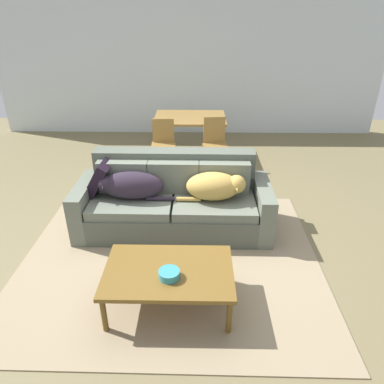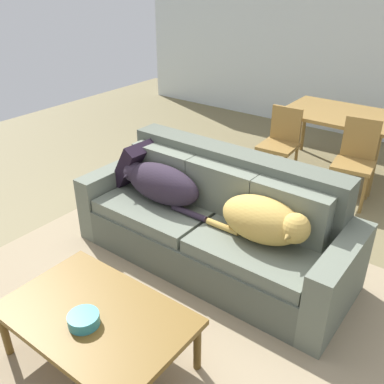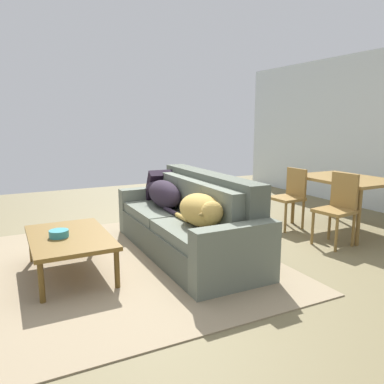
# 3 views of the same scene
# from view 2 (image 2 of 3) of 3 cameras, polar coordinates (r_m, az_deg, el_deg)

# --- Properties ---
(ground_plane) EXTENTS (10.00, 10.00, 0.00)m
(ground_plane) POSITION_cam_2_polar(r_m,az_deg,el_deg) (3.66, 2.57, -10.41)
(ground_plane) COLOR #716644
(back_partition) EXTENTS (8.00, 0.12, 2.70)m
(back_partition) POSITION_cam_2_polar(r_m,az_deg,el_deg) (6.65, 23.88, 17.82)
(back_partition) COLOR silver
(back_partition) RESTS_ON ground
(area_rug) EXTENTS (3.29, 2.84, 0.01)m
(area_rug) POSITION_cam_2_polar(r_m,az_deg,el_deg) (3.38, -3.75, -14.22)
(area_rug) COLOR gray
(area_rug) RESTS_ON ground
(couch) EXTENTS (2.36, 0.90, 0.93)m
(couch) POSITION_cam_2_polar(r_m,az_deg,el_deg) (3.60, 3.13, -4.23)
(couch) COLOR #50564A
(couch) RESTS_ON ground
(dog_on_left_cushion) EXTENTS (0.91, 0.32, 0.34)m
(dog_on_left_cushion) POSITION_cam_2_polar(r_m,az_deg,el_deg) (3.65, -4.29, 1.19)
(dog_on_left_cushion) COLOR #2B212E
(dog_on_left_cushion) RESTS_ON couch
(dog_on_right_cushion) EXTENTS (0.81, 0.38, 0.33)m
(dog_on_right_cushion) POSITION_cam_2_polar(r_m,az_deg,el_deg) (3.15, 9.77, -3.80)
(dog_on_right_cushion) COLOR tan
(dog_on_right_cushion) RESTS_ON couch
(throw_pillow_by_left_arm) EXTENTS (0.36, 0.47, 0.45)m
(throw_pillow_by_left_arm) POSITION_cam_2_polar(r_m,az_deg,el_deg) (3.99, -7.08, 3.99)
(throw_pillow_by_left_arm) COLOR black
(throw_pillow_by_left_arm) RESTS_ON couch
(coffee_table) EXTENTS (1.16, 0.75, 0.41)m
(coffee_table) POSITION_cam_2_polar(r_m,az_deg,el_deg) (2.77, -12.74, -16.19)
(coffee_table) COLOR brown
(coffee_table) RESTS_ON ground
(bowl_on_coffee_table) EXTENTS (0.19, 0.19, 0.07)m
(bowl_on_coffee_table) POSITION_cam_2_polar(r_m,az_deg,el_deg) (2.67, -14.32, -16.25)
(bowl_on_coffee_table) COLOR teal
(bowl_on_coffee_table) RESTS_ON coffee_table
(dining_table) EXTENTS (1.26, 0.93, 0.75)m
(dining_table) POSITION_cam_2_polar(r_m,az_deg,el_deg) (5.40, 19.10, 9.33)
(dining_table) COLOR olive
(dining_table) RESTS_ON ground
(dining_chair_near_left) EXTENTS (0.42, 0.42, 0.86)m
(dining_chair_near_left) POSITION_cam_2_polar(r_m,az_deg,el_deg) (5.05, 11.82, 6.72)
(dining_chair_near_left) COLOR olive
(dining_chair_near_left) RESTS_ON ground
(dining_chair_near_right) EXTENTS (0.45, 0.45, 0.90)m
(dining_chair_near_right) POSITION_cam_2_polar(r_m,az_deg,el_deg) (4.79, 21.09, 4.34)
(dining_chair_near_right) COLOR olive
(dining_chair_near_right) RESTS_ON ground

